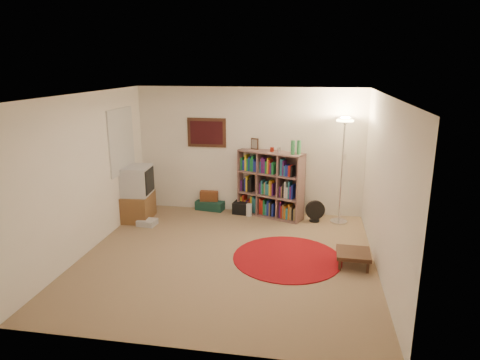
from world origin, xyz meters
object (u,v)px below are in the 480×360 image
object	(u,v)px
floor_lamp	(344,136)
tv_stand	(138,194)
suitcase	(211,205)
floor_fan	(315,211)
bookshelf	(270,185)
side_table	(353,254)

from	to	relation	value
floor_lamp	tv_stand	distance (m)	4.03
tv_stand	suitcase	bearing A→B (deg)	28.94
floor_fan	suitcase	size ratio (longest dim) A/B	0.67
floor_fan	suitcase	xyz separation A→B (m)	(-2.13, 0.40, -0.12)
floor_fan	bookshelf	bearing A→B (deg)	153.10
floor_lamp	side_table	distance (m)	2.35
floor_lamp	tv_stand	bearing A→B (deg)	-173.17
bookshelf	floor_lamp	world-z (taller)	floor_lamp
tv_stand	side_table	xyz separation A→B (m)	(3.94, -1.37, -0.32)
floor_lamp	floor_fan	world-z (taller)	floor_lamp
tv_stand	side_table	bearing A→B (deg)	-23.39
side_table	suitcase	bearing A→B (deg)	141.01
bookshelf	side_table	world-z (taller)	bookshelf
suitcase	side_table	size ratio (longest dim) A/B	1.24
floor_fan	suitcase	bearing A→B (deg)	155.19
bookshelf	side_table	bearing A→B (deg)	-32.24
bookshelf	tv_stand	size ratio (longest dim) A/B	1.48
bookshelf	suitcase	distance (m)	1.36
floor_fan	side_table	bearing A→B (deg)	-86.71
floor_fan	side_table	world-z (taller)	floor_fan
bookshelf	floor_fan	size ratio (longest dim) A/B	3.71
suitcase	side_table	distance (m)	3.47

